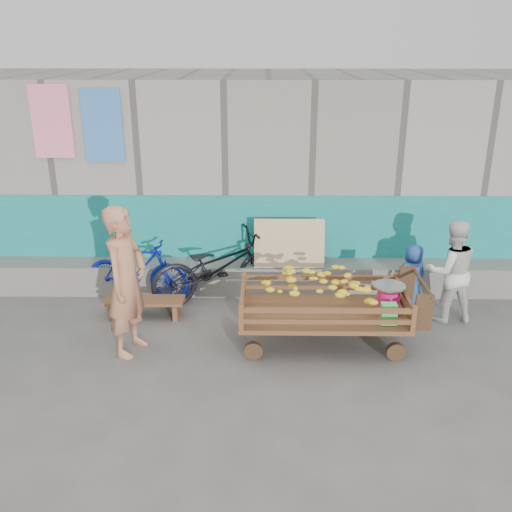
{
  "coord_description": "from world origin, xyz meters",
  "views": [
    {
      "loc": [
        -0.07,
        -5.4,
        3.54
      ],
      "look_at": [
        -0.16,
        1.2,
        1.0
      ],
      "focal_mm": 40.0,
      "sensor_mm": 36.0,
      "label": 1
    }
  ],
  "objects_px": {
    "banana_cart": "(320,297)",
    "bicycle_dark": "(217,267)",
    "vendor_man": "(126,282)",
    "bicycle_blue": "(138,270)",
    "woman": "(451,271)",
    "child": "(412,275)",
    "bench": "(145,304)"
  },
  "relations": [
    {
      "from": "vendor_man",
      "to": "child",
      "type": "relative_size",
      "value": 2.0
    },
    {
      "from": "bench",
      "to": "vendor_man",
      "type": "bearing_deg",
      "value": -89.16
    },
    {
      "from": "bicycle_blue",
      "to": "child",
      "type": "bearing_deg",
      "value": -83.64
    },
    {
      "from": "child",
      "to": "vendor_man",
      "type": "bearing_deg",
      "value": -2.37
    },
    {
      "from": "bench",
      "to": "child",
      "type": "relative_size",
      "value": 1.18
    },
    {
      "from": "banana_cart",
      "to": "bicycle_blue",
      "type": "bearing_deg",
      "value": 152.86
    },
    {
      "from": "woman",
      "to": "bicycle_dark",
      "type": "distance_m",
      "value": 3.15
    },
    {
      "from": "banana_cart",
      "to": "bicycle_blue",
      "type": "xyz_separation_m",
      "value": [
        -2.46,
        1.26,
        -0.18
      ]
    },
    {
      "from": "bench",
      "to": "vendor_man",
      "type": "relative_size",
      "value": 0.59
    },
    {
      "from": "vendor_man",
      "to": "bicycle_blue",
      "type": "height_order",
      "value": "vendor_man"
    },
    {
      "from": "banana_cart",
      "to": "vendor_man",
      "type": "distance_m",
      "value": 2.29
    },
    {
      "from": "bicycle_blue",
      "to": "vendor_man",
      "type": "bearing_deg",
      "value": -163.41
    },
    {
      "from": "bicycle_dark",
      "to": "child",
      "type": "bearing_deg",
      "value": -114.98
    },
    {
      "from": "bicycle_dark",
      "to": "bicycle_blue",
      "type": "bearing_deg",
      "value": 68.19
    },
    {
      "from": "vendor_man",
      "to": "child",
      "type": "distance_m",
      "value": 3.9
    },
    {
      "from": "woman",
      "to": "child",
      "type": "xyz_separation_m",
      "value": [
        -0.37,
        0.42,
        -0.24
      ]
    },
    {
      "from": "bench",
      "to": "woman",
      "type": "distance_m",
      "value": 4.06
    },
    {
      "from": "bench",
      "to": "child",
      "type": "distance_m",
      "value": 3.69
    },
    {
      "from": "bicycle_dark",
      "to": "bench",
      "type": "bearing_deg",
      "value": 99.23
    },
    {
      "from": "child",
      "to": "bicycle_dark",
      "type": "bearing_deg",
      "value": -25.04
    },
    {
      "from": "banana_cart",
      "to": "bicycle_dark",
      "type": "height_order",
      "value": "bicycle_dark"
    },
    {
      "from": "bench",
      "to": "bicycle_dark",
      "type": "bearing_deg",
      "value": 31.04
    },
    {
      "from": "banana_cart",
      "to": "bicycle_dark",
      "type": "xyz_separation_m",
      "value": [
        -1.33,
        1.26,
        -0.13
      ]
    },
    {
      "from": "vendor_man",
      "to": "bicycle_blue",
      "type": "xyz_separation_m",
      "value": [
        -0.2,
        1.44,
        -0.45
      ]
    },
    {
      "from": "child",
      "to": "bicycle_blue",
      "type": "distance_m",
      "value": 3.85
    },
    {
      "from": "child",
      "to": "bicycle_dark",
      "type": "xyz_separation_m",
      "value": [
        -2.72,
        0.15,
        0.05
      ]
    },
    {
      "from": "woman",
      "to": "vendor_man",
      "type": "bearing_deg",
      "value": 6.64
    },
    {
      "from": "vendor_man",
      "to": "woman",
      "type": "xyz_separation_m",
      "value": [
        4.02,
        0.87,
        -0.21
      ]
    },
    {
      "from": "banana_cart",
      "to": "bicycle_dark",
      "type": "bearing_deg",
      "value": 136.53
    },
    {
      "from": "vendor_man",
      "to": "bicycle_dark",
      "type": "bearing_deg",
      "value": -16.28
    },
    {
      "from": "child",
      "to": "bicycle_blue",
      "type": "relative_size",
      "value": 0.6
    },
    {
      "from": "bench",
      "to": "vendor_man",
      "type": "distance_m",
      "value": 1.13
    }
  ]
}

